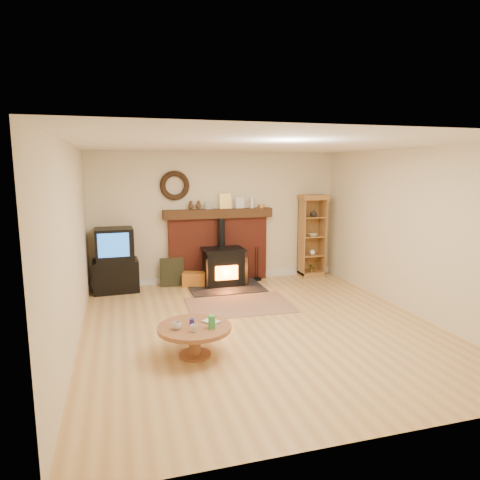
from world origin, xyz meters
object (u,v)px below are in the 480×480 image
object	(u,v)px
coffee_table	(195,332)
tv_unit	(115,261)
wood_stove	(224,268)
curio_cabinet	(311,236)

from	to	relation	value
coffee_table	tv_unit	bearing A→B (deg)	106.36
tv_unit	coffee_table	distance (m)	3.33
wood_stove	curio_cabinet	size ratio (longest dim) A/B	0.81
curio_cabinet	coffee_table	world-z (taller)	curio_cabinet
tv_unit	coffee_table	bearing A→B (deg)	-73.64
coffee_table	wood_stove	bearing A→B (deg)	69.94
wood_stove	coffee_table	world-z (taller)	wood_stove
wood_stove	tv_unit	distance (m)	2.05
curio_cabinet	coffee_table	size ratio (longest dim) A/B	1.92
wood_stove	curio_cabinet	distance (m)	2.07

